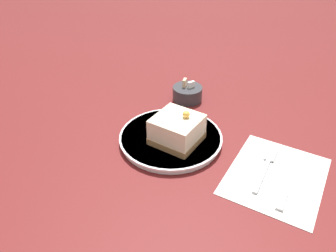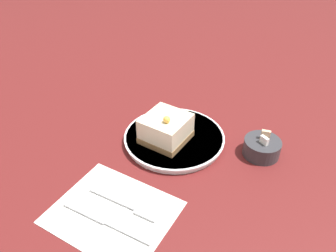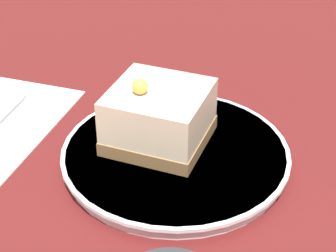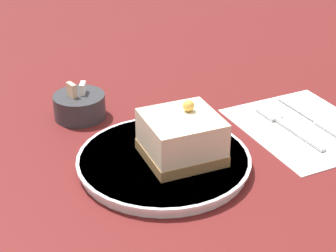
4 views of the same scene
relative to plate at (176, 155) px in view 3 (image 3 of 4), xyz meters
The scene contains 3 objects.
ground_plane 0.03m from the plate, 46.58° to the left, with size 4.00×4.00×0.00m, color #5B1919.
plate is the anchor object (origin of this frame).
cake_slice 0.04m from the plate, 23.01° to the right, with size 0.10×0.10×0.08m.
Camera 3 is at (-0.20, 0.42, 0.36)m, focal length 60.00 mm.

